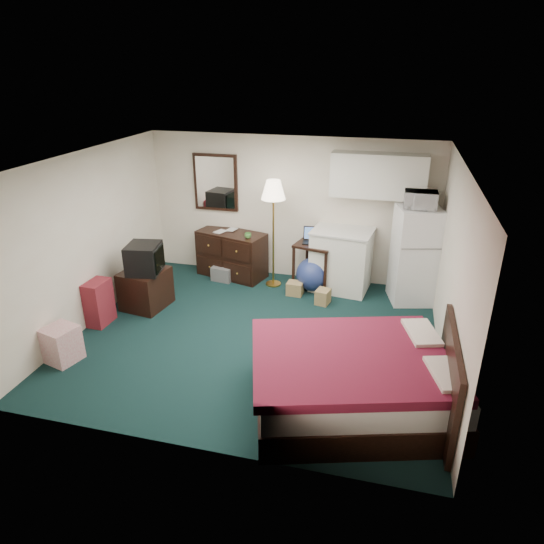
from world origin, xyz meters
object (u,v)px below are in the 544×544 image
(kitchen_counter, at_px, (341,261))
(bed, at_px, (353,382))
(fridge, at_px, (414,255))
(suitcase, at_px, (99,303))
(desk, at_px, (316,265))
(floor_lamp, at_px, (273,235))
(dresser, at_px, (232,254))
(tv_stand, at_px, (146,289))

(kitchen_counter, height_order, bed, kitchen_counter)
(fridge, relative_size, bed, 0.73)
(kitchen_counter, relative_size, suitcase, 1.52)
(desk, xyz_separation_m, suitcase, (-2.89, -2.08, -0.06))
(floor_lamp, height_order, suitcase, floor_lamp)
(floor_lamp, relative_size, kitchen_counter, 1.80)
(bed, bearing_deg, dresser, 111.45)
(dresser, relative_size, bed, 0.57)
(tv_stand, bearing_deg, suitcase, -112.86)
(tv_stand, relative_size, suitcase, 0.99)
(fridge, distance_m, tv_stand, 4.30)
(dresser, xyz_separation_m, kitchen_counter, (1.97, -0.07, 0.10))
(floor_lamp, xyz_separation_m, desk, (0.72, 0.12, -0.52))
(tv_stand, height_order, suitcase, suitcase)
(kitchen_counter, xyz_separation_m, fridge, (1.17, -0.15, 0.27))
(dresser, xyz_separation_m, suitcase, (-1.34, -2.17, -0.08))
(tv_stand, xyz_separation_m, suitcase, (-0.41, -0.67, 0.03))
(bed, distance_m, suitcase, 3.97)
(floor_lamp, xyz_separation_m, bed, (1.67, -2.98, -0.58))
(floor_lamp, relative_size, desk, 2.30)
(desk, height_order, tv_stand, desk)
(tv_stand, bearing_deg, floor_lamp, 44.60)
(bed, bearing_deg, suitcase, 148.54)
(floor_lamp, distance_m, bed, 3.47)
(kitchen_counter, relative_size, bed, 0.48)
(fridge, bearing_deg, tv_stand, -176.42)
(desk, height_order, kitchen_counter, kitchen_counter)
(tv_stand, distance_m, suitcase, 0.78)
(floor_lamp, bearing_deg, kitchen_counter, 6.76)
(floor_lamp, distance_m, suitcase, 2.98)
(fridge, bearing_deg, kitchen_counter, 158.71)
(fridge, relative_size, suitcase, 2.31)
(floor_lamp, bearing_deg, suitcase, -137.86)
(floor_lamp, height_order, desk, floor_lamp)
(desk, distance_m, kitchen_counter, 0.44)
(dresser, xyz_separation_m, bed, (2.49, -3.19, -0.07))
(floor_lamp, xyz_separation_m, tv_stand, (-1.76, -1.29, -0.62))
(dresser, xyz_separation_m, floor_lamp, (0.82, -0.21, 0.51))
(kitchen_counter, bearing_deg, bed, -73.05)
(fridge, distance_m, suitcase, 4.91)
(desk, xyz_separation_m, fridge, (1.59, -0.13, 0.38))
(desk, height_order, bed, desk)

